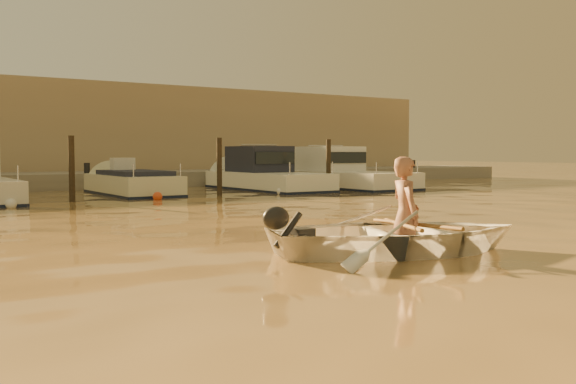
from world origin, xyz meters
TOP-DOWN VIEW (x-y plane):
  - ground_plane at (0.00, 0.00)m, footprint 160.00×160.00m
  - dinghy at (1.20, 0.93)m, footprint 4.51×3.83m
  - person at (1.29, 0.90)m, footprint 0.59×0.73m
  - outboard_motor at (-0.22, 1.42)m, footprint 0.98×0.67m
  - oar_port at (1.43, 0.85)m, footprint 0.31×2.09m
  - oar_starboard at (1.24, 0.92)m, footprint 1.07×1.87m
  - moored_boat_3 at (2.46, 16.00)m, footprint 2.00×5.80m
  - moored_boat_4 at (8.07, 16.00)m, footprint 2.36×7.23m
  - moored_boat_5 at (11.58, 16.00)m, footprint 2.65×8.75m
  - piling_2 at (-0.20, 13.80)m, footprint 0.18×0.18m
  - piling_3 at (4.80, 13.80)m, footprint 0.18×0.18m
  - piling_4 at (9.50, 13.80)m, footprint 0.18×0.18m
  - fender_c at (-2.17, 12.43)m, footprint 0.30×0.30m
  - fender_d at (2.25, 13.08)m, footprint 0.30×0.30m
  - fender_e at (6.98, 13.26)m, footprint 0.30×0.30m
  - quay at (0.00, 21.50)m, footprint 52.00×4.00m
  - waterfront_building at (0.00, 27.00)m, footprint 46.00×7.00m

SIDE VIEW (x-z plane):
  - ground_plane at x=0.00m, z-range 0.00..0.00m
  - fender_c at x=-2.17m, z-range -0.05..0.25m
  - fender_d at x=2.25m, z-range -0.05..0.25m
  - fender_e at x=6.98m, z-range -0.05..0.25m
  - quay at x=0.00m, z-range -0.35..0.65m
  - moored_boat_3 at x=2.46m, z-range -0.25..0.70m
  - dinghy at x=1.20m, z-range -0.12..0.67m
  - outboard_motor at x=-0.22m, z-range -0.07..0.63m
  - oar_port at x=1.43m, z-range 0.35..0.49m
  - oar_starboard at x=1.24m, z-range 0.35..0.49m
  - person at x=1.29m, z-range -0.30..1.42m
  - moored_boat_4 at x=8.07m, z-range -0.25..1.50m
  - moored_boat_5 at x=11.58m, z-range -0.25..1.50m
  - piling_2 at x=-0.20m, z-range -0.20..2.00m
  - piling_3 at x=4.80m, z-range -0.20..2.00m
  - piling_4 at x=9.50m, z-range -0.20..2.00m
  - waterfront_building at x=0.00m, z-range 0.00..4.80m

